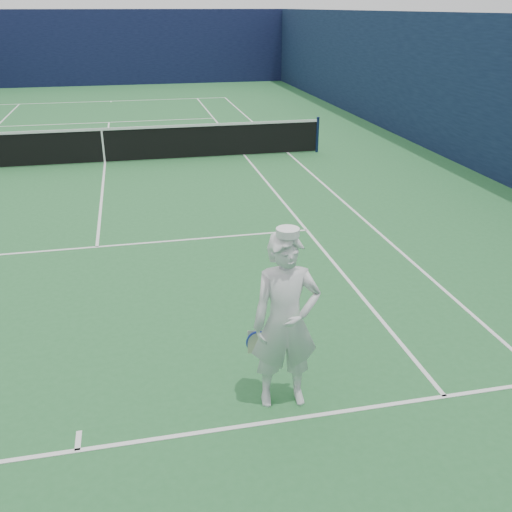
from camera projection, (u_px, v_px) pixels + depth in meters
The scene contains 5 objects.
ground at pixel (105, 163), 16.44m from camera, with size 80.00×80.00×0.00m, color #286935.
court_markings at pixel (105, 163), 16.44m from camera, with size 11.03×23.83×0.01m.
windscreen_fence at pixel (97, 92), 15.63m from camera, with size 20.12×36.12×4.00m.
tennis_net at pixel (103, 144), 16.22m from camera, with size 12.88×0.09×1.07m.
tennis_player at pixel (286, 322), 6.16m from camera, with size 0.81×0.55×2.11m.
Camera 1 is at (0.82, -16.69, 4.16)m, focal length 40.00 mm.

